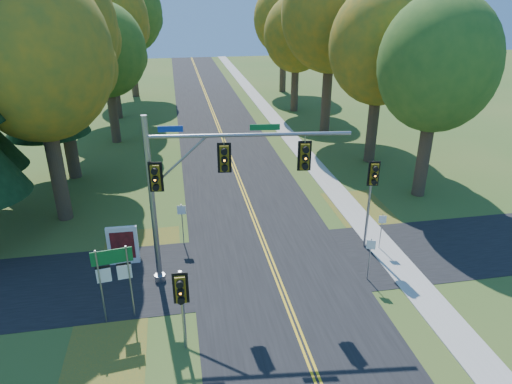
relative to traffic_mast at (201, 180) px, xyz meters
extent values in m
plane|color=#32561E|center=(3.35, -1.34, -5.15)|extent=(160.00, 160.00, 0.00)
cube|color=black|center=(3.35, -1.34, -5.14)|extent=(8.00, 160.00, 0.02)
cube|color=black|center=(3.35, 0.66, -5.14)|extent=(60.00, 6.00, 0.02)
cube|color=gold|center=(3.25, -1.34, -5.13)|extent=(0.10, 160.00, 0.01)
cube|color=gold|center=(3.45, -1.34, -5.13)|extent=(0.10, 160.00, 0.01)
cube|color=#9E998E|center=(9.55, -1.34, -5.12)|extent=(1.60, 160.00, 0.06)
cube|color=brown|center=(-3.15, 2.66, -5.15)|extent=(4.00, 6.00, 0.00)
cube|color=brown|center=(10.15, 4.66, -5.15)|extent=(3.50, 8.00, 0.00)
cube|color=brown|center=(-4.15, -4.34, -5.15)|extent=(3.00, 5.00, 0.00)
cylinder|color=#38281C|center=(-7.85, 7.96, -1.78)|extent=(0.86, 0.86, 6.75)
ellipsoid|color=#A87516|center=(-7.85, 7.96, 4.40)|extent=(8.00, 8.00, 9.20)
sphere|color=#A87516|center=(-6.25, 9.16, 3.60)|extent=(4.80, 4.80, 4.80)
cylinder|color=#38281C|center=(14.85, 7.36, -2.12)|extent=(0.83, 0.83, 6.08)
ellipsoid|color=#496D22|center=(14.85, 7.36, 3.44)|extent=(7.20, 7.20, 8.28)
sphere|color=#496D22|center=(16.29, 8.44, 2.72)|extent=(4.32, 4.32, 4.32)
sphere|color=#496D22|center=(13.59, 6.64, 4.16)|extent=(3.96, 3.96, 3.96)
cylinder|color=#38281C|center=(-8.45, 14.86, -1.44)|extent=(0.89, 0.89, 7.42)
ellipsoid|color=#A87516|center=(-8.45, 14.86, 5.28)|extent=(8.60, 8.60, 9.89)
sphere|color=#A87516|center=(-6.73, 16.15, 4.42)|extent=(5.16, 5.16, 5.16)
sphere|color=#A87516|center=(-9.95, 14.00, 6.14)|extent=(4.73, 4.73, 4.73)
cylinder|color=#38281C|center=(14.25, 14.16, -2.00)|extent=(0.84, 0.84, 6.30)
ellipsoid|color=#A87516|center=(14.25, 14.16, 3.81)|extent=(7.60, 7.60, 8.74)
sphere|color=#A87516|center=(15.77, 15.30, 3.05)|extent=(4.56, 4.56, 4.56)
sphere|color=#A87516|center=(12.92, 13.40, 4.57)|extent=(4.18, 4.18, 4.18)
cylinder|color=#38281C|center=(-6.25, 23.06, -2.34)|extent=(0.81, 0.81, 5.62)
ellipsoid|color=#496D22|center=(-6.25, 23.06, 2.85)|extent=(6.80, 6.80, 7.82)
sphere|color=#496D22|center=(-4.89, 24.08, 2.17)|extent=(4.08, 4.08, 4.08)
sphere|color=#496D22|center=(-7.44, 22.38, 3.53)|extent=(3.74, 3.74, 3.74)
cylinder|color=#38281C|center=(13.15, 22.26, -1.33)|extent=(0.90, 0.90, 7.65)
ellipsoid|color=#A87516|center=(13.15, 22.26, 5.58)|extent=(8.80, 8.80, 10.12)
sphere|color=#A87516|center=(14.91, 23.58, 4.70)|extent=(5.28, 5.28, 5.28)
sphere|color=#A87516|center=(11.61, 21.38, 6.46)|extent=(4.84, 4.84, 4.84)
cylinder|color=#38281C|center=(-6.85, 31.76, -1.67)|extent=(0.87, 0.87, 6.98)
ellipsoid|color=#A87516|center=(-6.85, 31.76, 4.69)|extent=(8.20, 8.20, 9.43)
sphere|color=#A87516|center=(-5.21, 32.99, 3.87)|extent=(4.92, 4.92, 4.92)
sphere|color=#A87516|center=(-8.28, 30.94, 5.51)|extent=(4.51, 4.51, 4.51)
cylinder|color=#38281C|center=(12.55, 31.46, -2.23)|extent=(0.82, 0.82, 5.85)
ellipsoid|color=#A87516|center=(12.55, 31.46, 3.15)|extent=(7.00, 7.00, 8.05)
sphere|color=#A87516|center=(13.95, 32.51, 2.45)|extent=(4.20, 4.20, 4.20)
sphere|color=#A87516|center=(11.33, 30.76, 3.85)|extent=(3.85, 3.85, 3.85)
cylinder|color=#38281C|center=(-5.65, 42.66, -1.55)|extent=(0.88, 0.88, 7.20)
ellipsoid|color=#496D22|center=(-5.65, 42.66, 4.99)|extent=(8.40, 8.40, 9.66)
sphere|color=#496D22|center=(-3.97, 43.92, 4.15)|extent=(5.04, 5.04, 5.04)
sphere|color=#496D22|center=(-7.12, 41.82, 5.83)|extent=(4.62, 4.62, 4.62)
cylinder|color=#38281C|center=(13.75, 42.16, -1.89)|extent=(0.85, 0.85, 6.53)
ellipsoid|color=#A87516|center=(13.75, 42.16, 4.10)|extent=(7.80, 7.80, 8.97)
sphere|color=#A87516|center=(15.31, 43.33, 3.32)|extent=(4.68, 4.68, 4.68)
sphere|color=#A87516|center=(12.39, 41.38, 4.88)|extent=(4.29, 4.29, 4.29)
cylinder|color=#38281C|center=(-9.65, 14.66, -3.44)|extent=(0.50, 0.50, 3.42)
cone|color=black|center=(-9.65, 14.66, 0.99)|extent=(5.60, 5.60, 5.45)
cone|color=black|center=(-9.65, 14.66, 4.89)|extent=(4.57, 4.57, 5.45)
cylinder|color=gray|center=(-2.16, 0.29, -1.15)|extent=(0.25, 0.25, 8.01)
cylinder|color=gray|center=(-2.16, 0.29, -4.98)|extent=(0.50, 0.50, 0.34)
cylinder|color=gray|center=(2.11, -0.18, 1.94)|extent=(8.55, 1.11, 0.16)
cylinder|color=gray|center=(-0.91, 0.15, 0.80)|extent=(2.58, 0.39, 2.37)
cylinder|color=gray|center=(1.03, -0.06, 1.74)|extent=(0.05, 0.05, 0.41)
cube|color=#72590C|center=(1.03, -0.06, 0.96)|extent=(0.42, 0.38, 1.14)
cube|color=black|center=(1.03, -0.06, 0.96)|extent=(0.60, 0.10, 1.35)
sphere|color=orange|center=(1.00, -0.33, 0.96)|extent=(0.21, 0.21, 0.21)
cylinder|color=black|center=(1.00, -0.33, 1.33)|extent=(0.29, 0.21, 0.27)
cylinder|color=black|center=(1.00, -0.33, 0.96)|extent=(0.29, 0.21, 0.27)
cylinder|color=black|center=(1.00, -0.33, 0.59)|extent=(0.29, 0.21, 0.27)
cylinder|color=gray|center=(4.44, -0.45, 1.74)|extent=(0.05, 0.05, 0.41)
cube|color=#72590C|center=(4.44, -0.45, 0.96)|extent=(0.42, 0.38, 1.14)
cube|color=black|center=(4.44, -0.45, 0.96)|extent=(0.60, 0.10, 1.35)
sphere|color=orange|center=(4.41, -0.71, 0.96)|extent=(0.21, 0.21, 0.21)
cylinder|color=black|center=(4.41, -0.71, 1.33)|extent=(0.29, 0.21, 0.27)
cylinder|color=black|center=(4.41, -0.71, 0.96)|extent=(0.29, 0.21, 0.27)
cylinder|color=black|center=(4.41, -0.71, 0.59)|extent=(0.29, 0.21, 0.27)
cube|color=#72590C|center=(-1.89, 0.09, 0.23)|extent=(0.42, 0.38, 1.14)
cube|color=black|center=(-1.89, 0.09, 0.23)|extent=(0.60, 0.10, 1.35)
sphere|color=orange|center=(-1.92, -0.17, 0.23)|extent=(0.21, 0.21, 0.21)
cylinder|color=black|center=(-1.92, -0.17, 0.59)|extent=(0.29, 0.21, 0.27)
cylinder|color=black|center=(-1.92, -0.17, 0.23)|extent=(0.29, 0.21, 0.27)
cylinder|color=black|center=(-1.92, -0.17, -0.14)|extent=(0.29, 0.21, 0.27)
cube|color=navy|center=(-1.13, 0.18, 2.27)|extent=(1.03, 0.16, 0.25)
cube|color=#0C5926|center=(2.73, -0.25, 2.27)|extent=(1.26, 0.19, 0.25)
cylinder|color=gray|center=(8.62, 1.57, -2.72)|extent=(0.13, 0.13, 4.86)
cube|color=#72590C|center=(8.58, 1.33, -0.85)|extent=(0.43, 0.39, 1.10)
cube|color=black|center=(8.58, 1.33, -0.85)|extent=(0.57, 0.13, 1.30)
sphere|color=orange|center=(8.54, 1.08, -0.85)|extent=(0.20, 0.20, 0.20)
cylinder|color=black|center=(8.54, 1.08, -0.49)|extent=(0.29, 0.22, 0.27)
cylinder|color=black|center=(8.54, 1.08, -0.85)|extent=(0.29, 0.22, 0.27)
cylinder|color=black|center=(8.54, 1.08, -1.20)|extent=(0.29, 0.22, 0.27)
cylinder|color=#989CA0|center=(-1.15, -4.37, -3.41)|extent=(0.13, 0.13, 3.48)
cube|color=#72590C|center=(-1.16, -4.61, -2.22)|extent=(0.39, 0.35, 1.09)
cube|color=black|center=(-1.16, -4.61, -2.22)|extent=(0.57, 0.07, 1.28)
sphere|color=orange|center=(-1.17, -4.86, -2.22)|extent=(0.20, 0.20, 0.20)
cylinder|color=black|center=(-1.17, -4.86, -1.87)|extent=(0.27, 0.19, 0.26)
cylinder|color=black|center=(-1.17, -4.86, -2.22)|extent=(0.27, 0.19, 0.26)
cylinder|color=black|center=(-1.17, -4.86, -2.56)|extent=(0.27, 0.19, 0.26)
cylinder|color=gray|center=(-4.33, -2.27, -3.44)|extent=(0.07, 0.07, 3.43)
cylinder|color=gray|center=(-3.20, -2.13, -3.44)|extent=(0.07, 0.07, 3.43)
cube|color=#0D5E25|center=(-3.77, -2.16, -2.12)|extent=(1.60, 0.25, 0.63)
cube|color=silver|center=(-3.77, -2.16, -2.12)|extent=(1.36, 0.18, 0.09)
cube|color=silver|center=(-4.17, -2.21, -2.92)|extent=(0.57, 0.12, 0.63)
cube|color=black|center=(-4.17, -2.21, -2.54)|extent=(0.57, 0.08, 0.11)
cube|color=silver|center=(-3.37, -2.11, -2.92)|extent=(0.57, 0.12, 0.63)
cube|color=black|center=(-3.37, -2.11, -2.54)|extent=(0.57, 0.08, 0.11)
cube|color=silver|center=(-3.91, 2.17, -4.12)|extent=(1.49, 0.25, 2.06)
cube|color=maroon|center=(-3.92, 2.06, -4.07)|extent=(1.14, 0.06, 1.49)
cube|color=silver|center=(-4.48, 2.19, -4.98)|extent=(0.09, 0.09, 0.34)
cube|color=silver|center=(-3.34, 2.16, -4.98)|extent=(0.09, 0.09, 0.34)
cylinder|color=gray|center=(9.30, 1.19, -4.13)|extent=(0.05, 0.05, 2.04)
cube|color=silver|center=(9.29, 1.18, -3.39)|extent=(0.38, 0.12, 0.42)
cylinder|color=gray|center=(7.55, -1.34, -4.05)|extent=(0.05, 0.05, 2.21)
cube|color=white|center=(7.55, -1.36, -3.25)|extent=(0.40, 0.20, 0.45)
cylinder|color=gray|center=(-0.93, 3.58, -3.97)|extent=(0.05, 0.05, 2.37)
cube|color=silver|center=(-0.93, 3.56, -3.10)|extent=(0.45, 0.09, 0.49)
camera|label=1|loc=(-0.93, -18.29, 7.49)|focal=32.00mm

